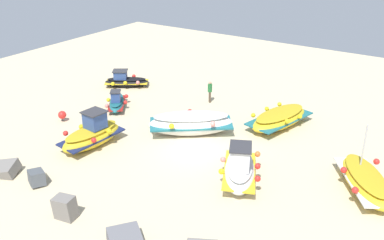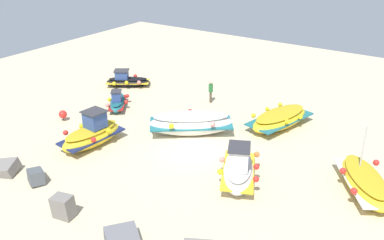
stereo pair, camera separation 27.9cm
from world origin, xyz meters
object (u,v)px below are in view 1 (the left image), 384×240
object	(u,v)px
person_walking	(210,90)
mooring_buoy_0	(62,115)
fishing_boat_6	(240,169)
fishing_boat_0	(117,102)
fishing_boat_3	(126,81)
fishing_boat_5	(279,118)
fishing_boat_4	(92,135)
fishing_boat_1	(365,181)
fishing_boat_2	(191,123)

from	to	relation	value
person_walking	mooring_buoy_0	bearing A→B (deg)	-171.66
fishing_boat_6	fishing_boat_0	bearing A→B (deg)	-133.31
fishing_boat_3	fishing_boat_5	world-z (taller)	fishing_boat_3
fishing_boat_4	person_walking	distance (m)	9.99
person_walking	fishing_boat_6	bearing A→B (deg)	-94.68
fishing_boat_5	fishing_boat_6	size ratio (longest dim) A/B	1.19
fishing_boat_5	fishing_boat_3	bearing A→B (deg)	102.56
fishing_boat_1	fishing_boat_4	size ratio (longest dim) A/B	1.16
fishing_boat_1	mooring_buoy_0	size ratio (longest dim) A/B	6.67
fishing_boat_3	fishing_boat_4	distance (m)	10.41
fishing_boat_0	fishing_boat_1	distance (m)	17.46
fishing_boat_1	fishing_boat_4	bearing A→B (deg)	-108.79
fishing_boat_3	mooring_buoy_0	size ratio (longest dim) A/B	5.08
fishing_boat_2	person_walking	xyz separation A→B (m)	(1.78, -5.21, 0.22)
fishing_boat_0	fishing_boat_2	world-z (taller)	fishing_boat_0
fishing_boat_6	person_walking	bearing A→B (deg)	-166.38
fishing_boat_5	mooring_buoy_0	bearing A→B (deg)	134.33
fishing_boat_0	fishing_boat_4	size ratio (longest dim) A/B	0.74
fishing_boat_0	fishing_boat_3	world-z (taller)	fishing_boat_0
fishing_boat_1	fishing_boat_3	distance (m)	20.58
fishing_boat_3	fishing_boat_6	xyz separation A→B (m)	(-14.36, 7.64, 0.26)
fishing_boat_1	person_walking	xyz separation A→B (m)	(12.46, -5.79, 0.41)
fishing_boat_2	fishing_boat_4	world-z (taller)	fishing_boat_4
fishing_boat_1	fishing_boat_2	distance (m)	10.70
fishing_boat_5	person_walking	distance (m)	6.07
fishing_boat_0	person_walking	distance (m)	6.80
fishing_boat_0	fishing_boat_1	size ratio (longest dim) A/B	0.64
fishing_boat_3	fishing_boat_1	bearing A→B (deg)	131.95
fishing_boat_4	mooring_buoy_0	world-z (taller)	fishing_boat_4
fishing_boat_0	fishing_boat_6	size ratio (longest dim) A/B	0.71
person_walking	fishing_boat_5	bearing A→B (deg)	-54.57
fishing_boat_4	fishing_boat_6	bearing A→B (deg)	-77.22
person_walking	mooring_buoy_0	xyz separation A→B (m)	(6.45, 8.34, -0.48)
fishing_boat_6	person_walking	xyz separation A→B (m)	(6.86, -8.39, 0.24)
fishing_boat_2	fishing_boat_0	bearing A→B (deg)	-42.55
fishing_boat_1	fishing_boat_0	bearing A→B (deg)	-127.63
fishing_boat_2	mooring_buoy_0	xyz separation A→B (m)	(8.22, 3.13, -0.27)
fishing_boat_5	mooring_buoy_0	distance (m)	14.35
fishing_boat_3	person_walking	xyz separation A→B (m)	(-7.50, -0.75, 0.50)
fishing_boat_3	fishing_boat_5	bearing A→B (deg)	144.55
fishing_boat_0	mooring_buoy_0	distance (m)	4.00
fishing_boat_6	mooring_buoy_0	bearing A→B (deg)	-115.89
fishing_boat_1	fishing_boat_4	distance (m)	15.22
mooring_buoy_0	fishing_boat_0	bearing A→B (deg)	-111.85
fishing_boat_1	fishing_boat_2	world-z (taller)	fishing_boat_1
fishing_boat_5	person_walking	size ratio (longest dim) A/B	3.20
fishing_boat_2	fishing_boat_6	world-z (taller)	fishing_boat_6
fishing_boat_0	mooring_buoy_0	world-z (taller)	fishing_boat_0
fishing_boat_2	fishing_boat_5	world-z (taller)	fishing_boat_2
fishing_boat_3	person_walking	size ratio (longest dim) A/B	2.28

